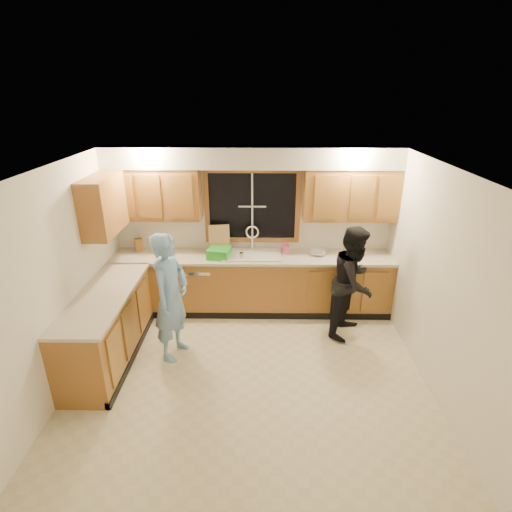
{
  "coord_description": "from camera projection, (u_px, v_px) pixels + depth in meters",
  "views": [
    {
      "loc": [
        0.14,
        -3.93,
        3.23
      ],
      "look_at": [
        0.07,
        0.65,
        1.31
      ],
      "focal_mm": 28.0,
      "sensor_mm": 36.0,
      "label": 1
    }
  ],
  "objects": [
    {
      "name": "upper_cabinets_left",
      "position": [
        154.0,
        194.0,
        5.78
      ],
      "size": [
        1.35,
        0.33,
        0.75
      ],
      "primitive_type": "cube",
      "color": "#A4692F",
      "rests_on": "wall_back"
    },
    {
      "name": "base_cabinets_left",
      "position": [
        108.0,
        328.0,
        5.05
      ],
      "size": [
        0.6,
        1.9,
        0.88
      ],
      "primitive_type": "cube",
      "color": "#A4692F",
      "rests_on": "ground"
    },
    {
      "name": "base_cabinets_back",
      "position": [
        252.0,
        284.0,
        6.18
      ],
      "size": [
        4.2,
        0.6,
        0.88
      ],
      "primitive_type": "cube",
      "color": "#A4692F",
      "rests_on": "ground"
    },
    {
      "name": "bowl",
      "position": [
        318.0,
        253.0,
        5.99
      ],
      "size": [
        0.25,
        0.25,
        0.06
      ],
      "primitive_type": "imported",
      "rotation": [
        0.0,
        0.0,
        -0.12
      ],
      "color": "silver",
      "rests_on": "countertop_back"
    },
    {
      "name": "wall_back",
      "position": [
        252.0,
        228.0,
        6.14
      ],
      "size": [
        4.2,
        0.0,
        4.2
      ],
      "primitive_type": "plane",
      "rotation": [
        1.57,
        0.0,
        0.0
      ],
      "color": "white",
      "rests_on": "ground"
    },
    {
      "name": "can_left",
      "position": [
        228.0,
        254.0,
        5.89
      ],
      "size": [
        0.07,
        0.07,
        0.11
      ],
      "primitive_type": "cylinder",
      "rotation": [
        0.0,
        0.0,
        -0.22
      ],
      "color": "#BCB091",
      "rests_on": "countertop_back"
    },
    {
      "name": "sink",
      "position": [
        252.0,
        259.0,
        6.02
      ],
      "size": [
        0.86,
        0.52,
        0.57
      ],
      "color": "silver",
      "rests_on": "countertop_back"
    },
    {
      "name": "can_right",
      "position": [
        241.0,
        256.0,
        5.83
      ],
      "size": [
        0.07,
        0.07,
        0.11
      ],
      "primitive_type": "cylinder",
      "rotation": [
        0.0,
        0.0,
        -0.3
      ],
      "color": "#BCB091",
      "rests_on": "countertop_back"
    },
    {
      "name": "knife_block",
      "position": [
        139.0,
        245.0,
        6.12
      ],
      "size": [
        0.14,
        0.13,
        0.2
      ],
      "primitive_type": "cube",
      "rotation": [
        0.0,
        0.0,
        0.51
      ],
      "color": "#A26D2C",
      "rests_on": "countertop_back"
    },
    {
      "name": "floor",
      "position": [
        249.0,
        375.0,
        4.87
      ],
      "size": [
        4.2,
        4.2,
        0.0
      ],
      "primitive_type": "plane",
      "color": "beige",
      "rests_on": "ground"
    },
    {
      "name": "countertop_left",
      "position": [
        104.0,
        296.0,
        4.87
      ],
      "size": [
        0.63,
        1.9,
        0.04
      ],
      "primitive_type": "cube",
      "color": "beige",
      "rests_on": "base_cabinets_left"
    },
    {
      "name": "ceiling",
      "position": [
        248.0,
        170.0,
        3.9
      ],
      "size": [
        4.2,
        4.2,
        0.0
      ],
      "primitive_type": "plane",
      "rotation": [
        3.14,
        0.0,
        0.0
      ],
      "color": "silver"
    },
    {
      "name": "soap_bottle",
      "position": [
        286.0,
        247.0,
        6.03
      ],
      "size": [
        0.1,
        0.1,
        0.19
      ],
      "primitive_type": "imported",
      "rotation": [
        0.0,
        0.0,
        0.2
      ],
      "color": "#E05586",
      "rests_on": "countertop_back"
    },
    {
      "name": "upper_cabinets_return",
      "position": [
        103.0,
        205.0,
        5.22
      ],
      "size": [
        0.33,
        0.9,
        0.75
      ],
      "primitive_type": "cube",
      "color": "#A4692F",
      "rests_on": "wall_left"
    },
    {
      "name": "window_frame",
      "position": [
        252.0,
        206.0,
        5.99
      ],
      "size": [
        1.44,
        0.03,
        1.14
      ],
      "color": "black",
      "rests_on": "wall_back"
    },
    {
      "name": "man",
      "position": [
        171.0,
        297.0,
        4.96
      ],
      "size": [
        0.57,
        0.71,
        1.68
      ],
      "primitive_type": "imported",
      "rotation": [
        0.0,
        0.0,
        1.26
      ],
      "color": "#70A0D3",
      "rests_on": "floor"
    },
    {
      "name": "upper_cabinets_right",
      "position": [
        351.0,
        194.0,
        5.75
      ],
      "size": [
        1.35,
        0.33,
        0.75
      ],
      "primitive_type": "cube",
      "color": "#A4692F",
      "rests_on": "wall_back"
    },
    {
      "name": "wall_right",
      "position": [
        440.0,
        285.0,
        4.36
      ],
      "size": [
        0.0,
        3.8,
        3.8
      ],
      "primitive_type": "plane",
      "rotation": [
        1.57,
        0.0,
        -1.57
      ],
      "color": "white",
      "rests_on": "ground"
    },
    {
      "name": "dishwasher",
      "position": [
        197.0,
        286.0,
        6.19
      ],
      "size": [
        0.6,
        0.56,
        0.82
      ],
      "primitive_type": "cube",
      "color": "silver",
      "rests_on": "floor"
    },
    {
      "name": "countertop_back",
      "position": [
        252.0,
        257.0,
        5.98
      ],
      "size": [
        4.2,
        0.63,
        0.04
      ],
      "primitive_type": "cube",
      "color": "beige",
      "rests_on": "base_cabinets_back"
    },
    {
      "name": "stove",
      "position": [
        90.0,
        355.0,
        4.52
      ],
      "size": [
        0.58,
        0.75,
        0.9
      ],
      "primitive_type": "cube",
      "color": "silver",
      "rests_on": "floor"
    },
    {
      "name": "woman",
      "position": [
        353.0,
        282.0,
        5.45
      ],
      "size": [
        0.91,
        0.97,
        1.58
      ],
      "primitive_type": "imported",
      "rotation": [
        0.0,
        0.0,
        1.02
      ],
      "color": "black",
      "rests_on": "floor"
    },
    {
      "name": "dish_crate",
      "position": [
        219.0,
        253.0,
        5.89
      ],
      "size": [
        0.36,
        0.35,
        0.15
      ],
      "primitive_type": "cube",
      "rotation": [
        0.0,
        0.0,
        -0.18
      ],
      "color": "green",
      "rests_on": "countertop_back"
    },
    {
      "name": "cutting_board",
      "position": [
        219.0,
        239.0,
        6.05
      ],
      "size": [
        0.33,
        0.16,
        0.42
      ],
      "primitive_type": "cube",
      "rotation": [
        -0.21,
        0.0,
        0.16
      ],
      "color": "tan",
      "rests_on": "countertop_back"
    },
    {
      "name": "wall_left",
      "position": [
        59.0,
        283.0,
        4.41
      ],
      "size": [
        0.0,
        3.8,
        3.8
      ],
      "primitive_type": "plane",
      "rotation": [
        1.57,
        0.0,
        1.57
      ],
      "color": "white",
      "rests_on": "ground"
    },
    {
      "name": "soffit",
      "position": [
        252.0,
        157.0,
        5.55
      ],
      "size": [
        4.2,
        0.35,
        0.3
      ],
      "primitive_type": "cube",
      "color": "beige",
      "rests_on": "wall_back"
    }
  ]
}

